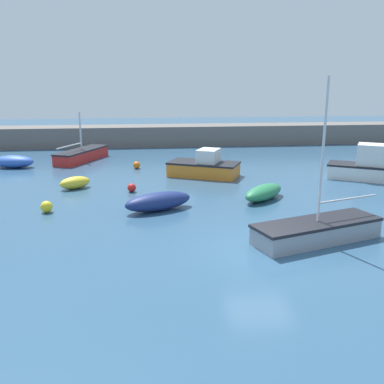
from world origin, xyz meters
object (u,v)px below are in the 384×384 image
rowboat_white_midwater (158,201)px  sailboat_tall_mast (317,230)px  mooring_buoy_yellow (47,207)px  motorboat_with_cabin (205,167)px  mooring_buoy_red (132,188)px  rowboat_blue_near (13,161)px  cabin_cruiser_white (379,168)px  open_tender_yellow (264,192)px  sailboat_twin_hulled (82,155)px  mooring_buoy_orange (137,165)px  dinghy_near_pier (75,183)px

rowboat_white_midwater → sailboat_tall_mast: size_ratio=0.58×
sailboat_tall_mast → mooring_buoy_yellow: (-11.53, 5.11, -0.16)m
motorboat_with_cabin → mooring_buoy_red: (-4.75, -3.69, -0.39)m
sailboat_tall_mast → motorboat_with_cabin: bearing=-95.5°
rowboat_blue_near → cabin_cruiser_white: (24.42, -7.02, 0.35)m
open_tender_yellow → sailboat_twin_hulled: 17.06m
motorboat_with_cabin → sailboat_twin_hulled: size_ratio=0.87×
open_tender_yellow → mooring_buoy_yellow: open_tender_yellow is taller
motorboat_with_cabin → mooring_buoy_orange: bearing=-8.1°
cabin_cruiser_white → sailboat_tall_mast: sailboat_tall_mast is taller
sailboat_tall_mast → mooring_buoy_yellow: 12.61m
rowboat_blue_near → mooring_buoy_orange: size_ratio=6.25×
sailboat_twin_hulled → motorboat_with_cabin: bearing=-102.1°
sailboat_twin_hulled → sailboat_tall_mast: (11.67, -19.02, -0.03)m
rowboat_white_midwater → dinghy_near_pier: (-4.74, 4.92, -0.09)m
sailboat_twin_hulled → mooring_buoy_yellow: size_ratio=10.24×
rowboat_blue_near → mooring_buoy_yellow: 12.64m
dinghy_near_pier → mooring_buoy_red: size_ratio=4.15×
dinghy_near_pier → sailboat_tall_mast: 14.63m
rowboat_blue_near → open_tender_yellow: bearing=157.7°
sailboat_twin_hulled → mooring_buoy_orange: size_ratio=11.23×
motorboat_with_cabin → mooring_buoy_red: bearing=63.7°
rowboat_blue_near → dinghy_near_pier: rowboat_blue_near is taller
rowboat_white_midwater → sailboat_twin_hulled: bearing=87.4°
motorboat_with_cabin → open_tender_yellow: 6.57m
cabin_cruiser_white → sailboat_tall_mast: size_ratio=1.02×
sailboat_tall_mast → mooring_buoy_orange: sailboat_tall_mast is taller
cabin_cruiser_white → motorboat_with_cabin: 11.15m
motorboat_with_cabin → dinghy_near_pier: size_ratio=2.48×
motorboat_with_cabin → sailboat_tall_mast: sailboat_tall_mast is taller
dinghy_near_pier → open_tender_yellow: 11.04m
sailboat_tall_mast → mooring_buoy_orange: (-7.31, 15.38, -0.18)m
open_tender_yellow → mooring_buoy_orange: (-6.87, 9.20, -0.14)m
mooring_buoy_orange → rowboat_blue_near: bearing=171.0°
mooring_buoy_yellow → rowboat_white_midwater: bearing=-2.5°
rowboat_white_midwater → dinghy_near_pier: rowboat_white_midwater is taller
cabin_cruiser_white → motorboat_with_cabin: size_ratio=1.28×
mooring_buoy_yellow → cabin_cruiser_white: bearing=13.4°
cabin_cruiser_white → mooring_buoy_yellow: bearing=-136.0°
open_tender_yellow → mooring_buoy_red: bearing=-63.2°
rowboat_white_midwater → dinghy_near_pier: 6.84m
sailboat_twin_hulled → sailboat_tall_mast: size_ratio=0.92×
mooring_buoy_orange → mooring_buoy_red: (-0.21, -6.75, -0.01)m
sailboat_twin_hulled → mooring_buoy_orange: (4.36, -3.64, -0.22)m
dinghy_near_pier → sailboat_tall_mast: bearing=-75.2°
sailboat_twin_hulled → mooring_buoy_orange: bearing=-105.0°
mooring_buoy_orange → mooring_buoy_red: size_ratio=1.06×
rowboat_white_midwater → mooring_buoy_red: 4.00m
rowboat_blue_near → motorboat_with_cabin: (13.55, -4.49, 0.19)m
rowboat_blue_near → motorboat_with_cabin: bearing=173.1°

